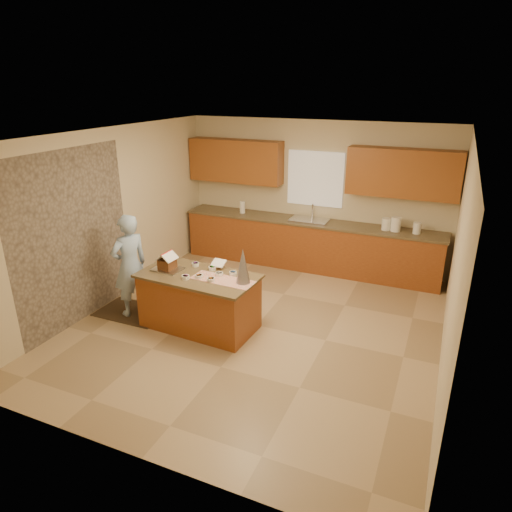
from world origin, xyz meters
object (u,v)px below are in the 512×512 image
boy (130,265)px  gingerbread_house (167,262)px  island_base (199,302)px  tinsel_tree (243,266)px

boy → gingerbread_house: (0.64, 0.03, 0.14)m
boy → island_base: bearing=115.3°
gingerbread_house → island_base: bearing=2.0°
tinsel_tree → gingerbread_house: 1.19m
boy → gingerbread_house: bearing=115.6°
boy → gingerbread_house: size_ratio=5.96×
tinsel_tree → boy: size_ratio=0.31×
boy → gingerbread_house: boy is taller
island_base → boy: (-1.13, -0.05, 0.40)m
tinsel_tree → gingerbread_house: size_ratio=1.87×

